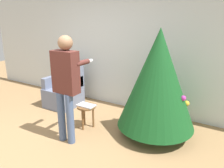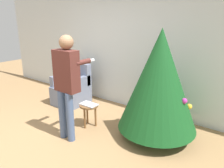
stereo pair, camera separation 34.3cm
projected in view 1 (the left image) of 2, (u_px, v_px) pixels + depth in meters
The scene contains 7 objects.
ground_plane at pixel (40, 150), 3.37m from camera, with size 14.00×14.00×0.00m, color #99754C.
wall_back at pixel (113, 46), 4.79m from camera, with size 8.00×0.06×2.70m.
christmas_tree at pixel (158, 79), 3.53m from camera, with size 1.29×1.29×1.81m.
armchair at pixel (65, 91), 4.98m from camera, with size 0.65×0.73×0.93m.
person_standing at pixel (66, 81), 3.35m from camera, with size 0.43×0.57×1.71m.
side_stool at pixel (86, 110), 3.97m from camera, with size 0.34×0.34×0.42m.
laptop at pixel (86, 105), 3.94m from camera, with size 0.33×0.21×0.02m.
Camera 1 is at (2.46, -1.93, 1.97)m, focal length 35.00 mm.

